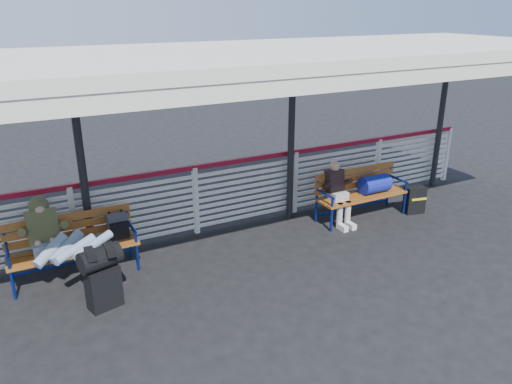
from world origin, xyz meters
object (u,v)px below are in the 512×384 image
bench_left (83,237)px  companion_person (338,192)px  bench_right (367,187)px  traveler_man (64,243)px  suitcase_side (414,200)px  luggage_stack (102,275)px

bench_left → companion_person: 4.38m
bench_left → companion_person: companion_person is taller
bench_right → traveler_man: traveler_man is taller
bench_left → bench_right: bearing=-3.0°
suitcase_side → bench_left: bearing=-173.5°
bench_right → companion_person: (-0.67, -0.01, 0.00)m
luggage_stack → bench_right: 5.06m
bench_left → traveler_man: (-0.30, -0.35, 0.14)m
luggage_stack → companion_person: bearing=-4.9°
luggage_stack → bench_left: bench_left is taller
traveler_man → suitcase_side: traveler_man is taller
bench_left → companion_person: (4.37, -0.28, 0.02)m
suitcase_side → luggage_stack: bearing=-163.6°
luggage_stack → traveler_man: (-0.35, 0.69, 0.25)m
luggage_stack → suitcase_side: luggage_stack is taller
bench_left → companion_person: size_ratio=1.57×
luggage_stack → traveler_man: traveler_man is taller
bench_left → suitcase_side: bearing=-5.5°
bench_left → bench_right: 5.05m
suitcase_side → bench_right: bearing=173.7°
bench_right → suitcase_side: size_ratio=3.45×
companion_person → suitcase_side: bearing=-10.5°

